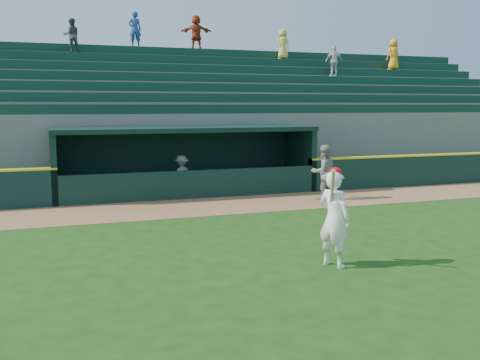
% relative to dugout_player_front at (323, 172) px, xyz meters
% --- Properties ---
extents(ground, '(120.00, 120.00, 0.00)m').
position_rel_dugout_player_front_xyz_m(ground, '(-4.18, -4.89, -0.95)').
color(ground, '#1C4110').
rests_on(ground, ground).
extents(warning_track, '(40.00, 3.00, 0.01)m').
position_rel_dugout_player_front_xyz_m(warning_track, '(-4.18, 0.01, -0.94)').
color(warning_track, '#94633B').
rests_on(warning_track, ground).
extents(field_wall_right, '(15.50, 0.30, 1.20)m').
position_rel_dugout_player_front_xyz_m(field_wall_right, '(8.07, 1.66, -0.35)').
color(field_wall_right, black).
rests_on(field_wall_right, ground).
extents(wall_stripe_right, '(15.50, 0.32, 0.06)m').
position_rel_dugout_player_front_xyz_m(wall_stripe_right, '(8.07, 1.66, 0.28)').
color(wall_stripe_right, yellow).
rests_on(wall_stripe_right, field_wall_right).
extents(dugout_player_front, '(0.95, 0.76, 1.90)m').
position_rel_dugout_player_front_xyz_m(dugout_player_front, '(0.00, 0.00, 0.00)').
color(dugout_player_front, gray).
rests_on(dugout_player_front, ground).
extents(dugout_player_inside, '(1.03, 0.73, 1.44)m').
position_rel_dugout_player_front_xyz_m(dugout_player_inside, '(-4.41, 2.57, -0.23)').
color(dugout_player_inside, '#9FA09A').
rests_on(dugout_player_inside, ground).
extents(dugout, '(9.40, 2.80, 2.46)m').
position_rel_dugout_player_front_xyz_m(dugout, '(-4.18, 3.11, 0.41)').
color(dugout, slate).
rests_on(dugout, ground).
extents(stands, '(34.50, 6.25, 7.58)m').
position_rel_dugout_player_front_xyz_m(stands, '(-4.18, 7.69, 1.45)').
color(stands, slate).
rests_on(stands, ground).
extents(batter_at_plate, '(0.73, 0.88, 2.04)m').
position_rel_dugout_player_front_xyz_m(batter_at_plate, '(-3.48, -7.04, 0.06)').
color(batter_at_plate, white).
rests_on(batter_at_plate, ground).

